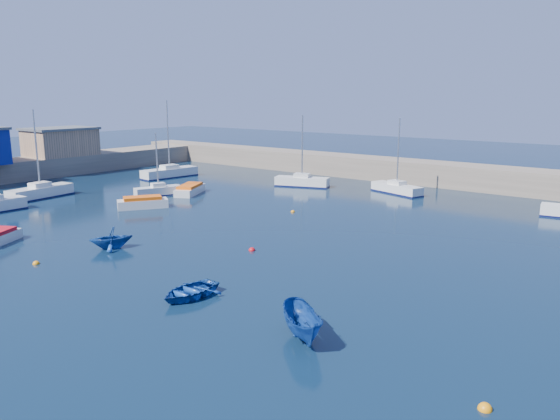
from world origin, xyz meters
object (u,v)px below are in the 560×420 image
Objects in this scene: sailboat_4 at (170,172)px; motorboat_2 at (190,189)px; brick_shed_a at (61,143)px; dinghy_right at (303,324)px; sailboat_2 at (40,192)px; sailboat_3 at (158,191)px; motorboat_1 at (143,203)px; dinghy_center at (189,291)px; sailboat_5 at (302,181)px; sailboat_6 at (397,188)px; dinghy_left at (111,238)px.

motorboat_2 is at bearing -24.45° from sailboat_4.
dinghy_right is (54.86, -21.17, -3.39)m from brick_shed_a.
motorboat_2 is (10.36, 11.01, -0.16)m from sailboat_2.
sailboat_4 is 1.84× the size of motorboat_2.
motorboat_2 is at bearing 77.43° from sailboat_3.
motorboat_1 is 24.23m from dinghy_center.
dinghy_center is at bearing -16.10° from sailboat_3.
brick_shed_a is at bearing 156.62° from dinghy_center.
dinghy_center is 7.60m from dinghy_right.
sailboat_5 reaches higher than motorboat_1.
brick_shed_a is 1.00× the size of sailboat_6.
brick_shed_a is 1.53× the size of motorboat_2.
dinghy_center is (22.47, -20.79, -0.12)m from motorboat_2.
brick_shed_a is 18.49m from sailboat_2.
sailboat_6 reaches higher than dinghy_left.
sailboat_6 is (28.03, 7.35, -0.09)m from sailboat_4.
brick_shed_a reaches higher than motorboat_1.
sailboat_3 is 1.89× the size of dinghy_center.
motorboat_2 is at bearing 137.59° from dinghy_center.
sailboat_6 reaches higher than motorboat_2.
dinghy_left is at bearing -41.05° from sailboat_4.
sailboat_5 is 39.99m from dinghy_right.
brick_shed_a is 2.31× the size of dinghy_center.
sailboat_4 is 1.21× the size of sailboat_6.
dinghy_left is at bearing -24.95° from sailboat_2.
sailboat_5 is at bearing 116.71° from dinghy_center.
sailboat_2 is 2.42× the size of dinghy_right.
dinghy_right is at bearing -21.82° from sailboat_2.
sailboat_4 is 12.60m from motorboat_2.
motorboat_1 is at bearing 146.46° from sailboat_5.
sailboat_6 is (42.03, 13.84, -3.55)m from brick_shed_a.
sailboat_6 is at bearing 34.29° from sailboat_2.
sailboat_5 is (31.41, 11.23, -3.50)m from brick_shed_a.
dinghy_center is (32.84, -9.78, -0.28)m from sailboat_2.
dinghy_right is at bearing -141.83° from sailboat_6.
sailboat_4 reaches higher than motorboat_2.
sailboat_4 reaches higher than motorboat_1.
sailboat_4 reaches higher than dinghy_left.
sailboat_4 is 49.34m from dinghy_right.
dinghy_center is (33.28, -27.28, -0.28)m from sailboat_4.
motorboat_1 reaches higher than dinghy_center.
dinghy_left is at bearing -26.15° from brick_shed_a.
dinghy_center is at bearing 127.15° from dinghy_right.
dinghy_center is 11.55m from dinghy_left.
dinghy_center is at bearing -24.30° from sailboat_2.
brick_shed_a is at bearing -177.78° from dinghy_left.
motorboat_2 is (-2.03, 7.80, -0.04)m from motorboat_1.
brick_shed_a is at bearing -163.79° from motorboat_1.
sailboat_4 is (14.00, 6.49, -3.46)m from brick_shed_a.
sailboat_2 reaches higher than sailboat_3.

